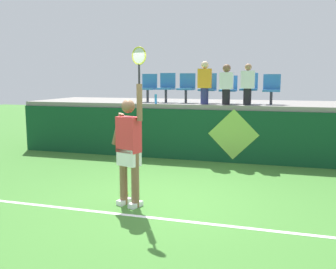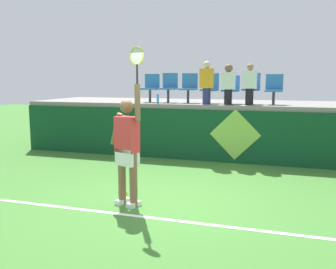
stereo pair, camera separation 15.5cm
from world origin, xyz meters
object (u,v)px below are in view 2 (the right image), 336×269
at_px(stadium_chair_4, 231,88).
at_px(spectator_2, 250,84).
at_px(stadium_chair_3, 210,87).
at_px(tennis_ball, 126,193).
at_px(stadium_chair_0, 151,86).
at_px(stadium_chair_1, 169,86).
at_px(stadium_chair_2, 189,86).
at_px(stadium_chair_6, 274,88).
at_px(stadium_chair_5, 251,87).
at_px(spectator_1, 228,84).
at_px(water_bottle, 158,99).
at_px(spectator_0, 207,82).
at_px(tennis_player, 127,146).

relative_size(stadium_chair_4, spectator_2, 0.72).
bearing_deg(stadium_chair_3, tennis_ball, -100.32).
distance_m(stadium_chair_0, stadium_chair_1, 0.54).
bearing_deg(stadium_chair_2, stadium_chair_6, -0.00).
distance_m(stadium_chair_5, spectator_1, 0.69).
relative_size(tennis_ball, stadium_chair_0, 0.08).
bearing_deg(water_bottle, stadium_chair_5, 14.64).
distance_m(stadium_chair_1, spectator_1, 1.78).
distance_m(tennis_ball, spectator_0, 4.13).
distance_m(tennis_player, stadium_chair_3, 4.64).
bearing_deg(spectator_0, tennis_ball, -101.60).
xyz_separation_m(tennis_ball, stadium_chair_5, (1.82, 4.00, 1.86)).
height_order(stadium_chair_0, stadium_chair_2, stadium_chair_2).
bearing_deg(stadium_chair_0, stadium_chair_5, 0.03).
bearing_deg(stadium_chair_5, spectator_1, -141.12).
relative_size(stadium_chair_0, stadium_chair_4, 1.07).
bearing_deg(water_bottle, stadium_chair_3, 25.91).
distance_m(tennis_player, stadium_chair_5, 4.87).
relative_size(tennis_player, stadium_chair_2, 3.20).
xyz_separation_m(tennis_ball, stadium_chair_4, (1.29, 4.00, 1.82)).
bearing_deg(spectator_2, stadium_chair_0, 171.62).
bearing_deg(stadium_chair_5, stadium_chair_1, 180.00).
bearing_deg(stadium_chair_6, stadium_chair_0, -179.98).
bearing_deg(spectator_2, tennis_ball, -116.98).
distance_m(stadium_chair_6, spectator_0, 1.74).
xyz_separation_m(water_bottle, stadium_chair_2, (0.69, 0.62, 0.32)).
bearing_deg(stadium_chair_0, stadium_chair_3, 0.11).
distance_m(spectator_0, spectator_2, 1.10).
relative_size(tennis_ball, water_bottle, 0.26).
distance_m(stadium_chair_5, stadium_chair_6, 0.58).
bearing_deg(tennis_ball, stadium_chair_3, 79.68).
height_order(water_bottle, stadium_chair_2, stadium_chair_2).
height_order(tennis_player, stadium_chair_6, tennis_player).
distance_m(tennis_ball, spectator_1, 4.26).
bearing_deg(stadium_chair_5, stadium_chair_2, -179.99).
distance_m(stadium_chair_4, spectator_2, 0.68).
relative_size(spectator_0, spectator_2, 1.07).
distance_m(stadium_chair_5, spectator_0, 1.19).
bearing_deg(tennis_player, spectator_1, 76.20).
relative_size(stadium_chair_6, spectator_0, 0.70).
xyz_separation_m(stadium_chair_3, spectator_0, (-0.00, -0.45, 0.14)).
bearing_deg(spectator_1, stadium_chair_6, 21.20).
distance_m(tennis_player, stadium_chair_1, 4.67).
xyz_separation_m(stadium_chair_2, spectator_1, (1.15, -0.43, 0.09)).
distance_m(tennis_ball, stadium_chair_3, 4.47).
bearing_deg(spectator_2, stadium_chair_6, 35.67).
height_order(stadium_chair_5, spectator_1, spectator_1).
height_order(tennis_ball, spectator_0, spectator_0).
height_order(spectator_1, spectator_2, spectator_2).
bearing_deg(stadium_chair_4, stadium_chair_5, 0.44).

